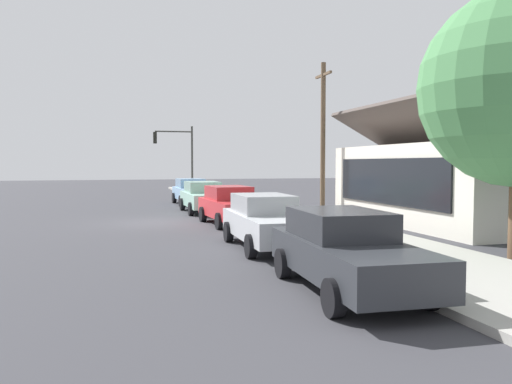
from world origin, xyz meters
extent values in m
plane|color=#38383D|center=(0.00, 0.00, 0.00)|extent=(120.00, 120.00, 0.00)
cube|color=#A3A099|center=(0.00, 5.60, 0.08)|extent=(60.00, 4.20, 0.16)
cube|color=#8CB7E0|center=(-9.36, 2.85, 0.68)|extent=(4.53, 1.92, 0.70)
cube|color=#779CBE|center=(-9.81, 2.83, 1.31)|extent=(2.20, 1.63, 0.56)
cylinder|color=black|center=(-8.01, 3.78, 0.33)|extent=(0.67, 0.24, 0.66)
cylinder|color=black|center=(-7.95, 2.01, 0.33)|extent=(0.67, 0.24, 0.66)
cylinder|color=black|center=(-10.78, 3.68, 0.33)|extent=(0.67, 0.24, 0.66)
cylinder|color=black|center=(-10.72, 1.92, 0.33)|extent=(0.67, 0.24, 0.66)
cube|color=#9ED1BC|center=(-3.93, 2.70, 0.68)|extent=(4.86, 1.89, 0.70)
cube|color=#86B1A0|center=(-4.42, 2.69, 1.31)|extent=(2.34, 1.64, 0.56)
cylinder|color=black|center=(-2.44, 3.63, 0.33)|extent=(0.66, 0.23, 0.66)
cylinder|color=black|center=(-2.42, 1.79, 0.33)|extent=(0.66, 0.23, 0.66)
cylinder|color=black|center=(-5.44, 3.60, 0.33)|extent=(0.66, 0.23, 0.66)
cylinder|color=black|center=(-5.42, 1.76, 0.33)|extent=(0.66, 0.23, 0.66)
cube|color=red|center=(1.63, 2.90, 0.68)|extent=(4.64, 2.07, 0.70)
cube|color=#A9272B|center=(1.17, 2.87, 1.31)|extent=(2.27, 1.71, 0.56)
cylinder|color=black|center=(2.98, 3.88, 0.33)|extent=(0.67, 0.26, 0.66)
cylinder|color=black|center=(3.09, 2.08, 0.33)|extent=(0.67, 0.26, 0.66)
cylinder|color=black|center=(0.17, 3.71, 0.33)|extent=(0.67, 0.26, 0.66)
cylinder|color=black|center=(0.27, 1.92, 0.33)|extent=(0.67, 0.26, 0.66)
cube|color=silver|center=(7.68, 2.62, 0.68)|extent=(4.84, 1.85, 0.70)
cube|color=#A0A2A6|center=(7.20, 2.63, 1.31)|extent=(2.33, 1.60, 0.56)
cylinder|color=black|center=(9.19, 3.48, 0.33)|extent=(0.66, 0.23, 0.66)
cylinder|color=black|center=(9.16, 1.71, 0.33)|extent=(0.66, 0.23, 0.66)
cylinder|color=black|center=(6.21, 3.53, 0.33)|extent=(0.66, 0.23, 0.66)
cylinder|color=black|center=(6.18, 1.76, 0.33)|extent=(0.66, 0.23, 0.66)
cube|color=#2D3035|center=(13.13, 2.65, 0.68)|extent=(4.90, 2.02, 0.70)
cube|color=#27292D|center=(12.64, 2.67, 1.31)|extent=(2.38, 1.70, 0.56)
cylinder|color=black|center=(14.66, 3.50, 0.33)|extent=(0.67, 0.25, 0.66)
cylinder|color=black|center=(14.59, 1.68, 0.33)|extent=(0.67, 0.25, 0.66)
cylinder|color=black|center=(11.67, 3.62, 0.33)|extent=(0.67, 0.25, 0.66)
cylinder|color=black|center=(11.59, 1.80, 0.33)|extent=(0.67, 0.25, 0.66)
cube|color=silver|center=(3.80, 12.00, 1.66)|extent=(10.23, 6.15, 3.31)
cube|color=black|center=(3.80, 8.89, 1.82)|extent=(8.19, 0.08, 1.86)
cube|color=#514742|center=(3.80, 10.46, 4.13)|extent=(10.83, 3.37, 1.89)
cube|color=#514742|center=(3.80, 13.54, 4.13)|extent=(10.83, 3.37, 1.89)
cylinder|color=#383833|center=(-14.14, 3.60, 2.60)|extent=(0.14, 0.14, 5.20)
cylinder|color=#383833|center=(-14.14, 2.30, 4.80)|extent=(0.10, 2.60, 0.10)
cube|color=black|center=(-14.14, 1.00, 4.35)|extent=(0.28, 0.24, 0.80)
sphere|color=red|center=(-14.29, 1.00, 4.61)|extent=(0.16, 0.16, 0.16)
sphere|color=yellow|center=(-14.29, 1.00, 4.35)|extent=(0.16, 0.16, 0.16)
sphere|color=green|center=(-14.29, 1.00, 4.09)|extent=(0.16, 0.16, 0.16)
cylinder|color=brown|center=(-1.25, 8.20, 3.75)|extent=(0.24, 0.24, 7.50)
cube|color=brown|center=(-1.25, 8.20, 6.90)|extent=(1.80, 0.12, 0.12)
cylinder|color=red|center=(0.60, 4.20, 0.44)|extent=(0.22, 0.22, 0.55)
sphere|color=red|center=(0.60, 4.20, 0.78)|extent=(0.18, 0.18, 0.18)
camera|label=1|loc=(22.24, -1.78, 2.55)|focal=35.76mm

